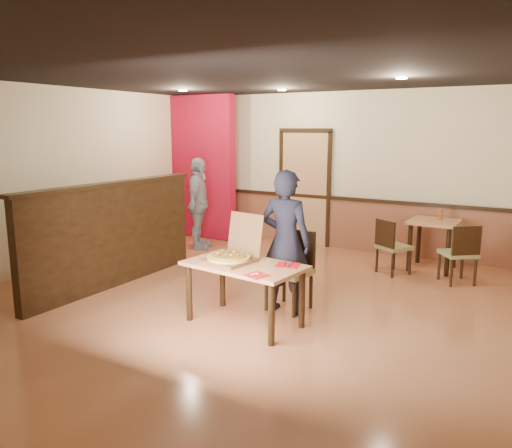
% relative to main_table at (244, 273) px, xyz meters
% --- Properties ---
extents(floor, '(7.00, 7.00, 0.00)m').
position_rel_main_table_xyz_m(floor, '(-0.30, 0.50, -0.59)').
color(floor, '#B36D45').
rests_on(floor, ground).
extents(ceiling, '(7.00, 7.00, 0.00)m').
position_rel_main_table_xyz_m(ceiling, '(-0.30, 0.50, 2.21)').
color(ceiling, black).
rests_on(ceiling, wall_back).
extents(wall_back, '(7.00, 0.00, 7.00)m').
position_rel_main_table_xyz_m(wall_back, '(-0.30, 4.00, 0.81)').
color(wall_back, beige).
rests_on(wall_back, floor).
extents(wall_left, '(0.00, 7.00, 7.00)m').
position_rel_main_table_xyz_m(wall_left, '(-3.80, 0.50, 0.81)').
color(wall_left, beige).
rests_on(wall_left, floor).
extents(wainscot_back, '(7.00, 0.04, 0.90)m').
position_rel_main_table_xyz_m(wainscot_back, '(-0.30, 3.97, -0.14)').
color(wainscot_back, brown).
rests_on(wainscot_back, floor).
extents(chair_rail_back, '(7.00, 0.06, 0.06)m').
position_rel_main_table_xyz_m(chair_rail_back, '(-0.30, 3.95, 0.33)').
color(chair_rail_back, black).
rests_on(chair_rail_back, wall_back).
extents(back_door, '(0.90, 0.06, 2.10)m').
position_rel_main_table_xyz_m(back_door, '(-1.10, 3.96, 0.46)').
color(back_door, tan).
rests_on(back_door, wall_back).
extents(booth_partition, '(0.20, 3.10, 1.44)m').
position_rel_main_table_xyz_m(booth_partition, '(-2.30, 0.30, 0.15)').
color(booth_partition, black).
rests_on(booth_partition, floor).
extents(red_accent_panel, '(1.60, 0.20, 2.78)m').
position_rel_main_table_xyz_m(red_accent_panel, '(-3.20, 3.50, 0.81)').
color(red_accent_panel, '#A20B27').
rests_on(red_accent_panel, floor).
extents(spot_a, '(0.14, 0.14, 0.02)m').
position_rel_main_table_xyz_m(spot_a, '(-2.60, 2.30, 2.19)').
color(spot_a, '#FFEFB2').
rests_on(spot_a, ceiling).
extents(spot_b, '(0.14, 0.14, 0.02)m').
position_rel_main_table_xyz_m(spot_b, '(-1.10, 3.00, 2.19)').
color(spot_b, '#FFEFB2').
rests_on(spot_b, ceiling).
extents(spot_c, '(0.14, 0.14, 0.02)m').
position_rel_main_table_xyz_m(spot_c, '(1.10, 2.00, 2.19)').
color(spot_c, '#FFEFB2').
rests_on(spot_c, ceiling).
extents(main_table, '(1.37, 0.88, 0.70)m').
position_rel_main_table_xyz_m(main_table, '(0.00, 0.00, 0.00)').
color(main_table, tan).
rests_on(main_table, floor).
extents(diner_chair, '(0.52, 0.52, 0.95)m').
position_rel_main_table_xyz_m(diner_chair, '(0.23, 0.72, -0.07)').
color(diner_chair, olive).
rests_on(diner_chair, floor).
extents(side_chair_left, '(0.57, 0.57, 0.83)m').
position_rel_main_table_xyz_m(side_chair_left, '(0.87, 2.76, -0.13)').
color(side_chair_left, olive).
rests_on(side_chair_left, floor).
extents(side_chair_right, '(0.59, 0.59, 0.86)m').
position_rel_main_table_xyz_m(side_chair_right, '(1.84, 2.76, -0.12)').
color(side_chair_right, olive).
rests_on(side_chair_right, floor).
extents(side_table, '(0.73, 0.73, 0.77)m').
position_rel_main_table_xyz_m(side_table, '(1.36, 3.36, 0.00)').
color(side_table, tan).
rests_on(side_table, floor).
extents(diner, '(0.64, 0.43, 1.70)m').
position_rel_main_table_xyz_m(diner, '(0.22, 0.57, 0.26)').
color(diner, black).
rests_on(diner, floor).
extents(passerby, '(0.76, 1.05, 1.65)m').
position_rel_main_table_xyz_m(passerby, '(-2.61, 2.66, 0.23)').
color(passerby, '#919199').
rests_on(passerby, floor).
extents(pizza_box, '(0.56, 0.64, 0.51)m').
position_rel_main_table_xyz_m(pizza_box, '(-0.18, 0.02, 0.17)').
color(pizza_box, brown).
rests_on(pizza_box, main_table).
extents(pizza, '(0.63, 0.63, 0.03)m').
position_rel_main_table_xyz_m(pizza, '(-0.18, -0.03, 0.16)').
color(pizza, gold).
rests_on(pizza, pizza_box).
extents(napkin_near, '(0.26, 0.26, 0.01)m').
position_rel_main_table_xyz_m(napkin_near, '(0.35, -0.32, 0.11)').
color(napkin_near, red).
rests_on(napkin_near, main_table).
extents(napkin_far, '(0.29, 0.29, 0.01)m').
position_rel_main_table_xyz_m(napkin_far, '(0.44, 0.17, 0.11)').
color(napkin_far, red).
rests_on(napkin_far, main_table).
extents(condiment, '(0.07, 0.07, 0.17)m').
position_rel_main_table_xyz_m(condiment, '(1.42, 3.45, 0.26)').
color(condiment, '#90531A').
rests_on(condiment, side_table).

